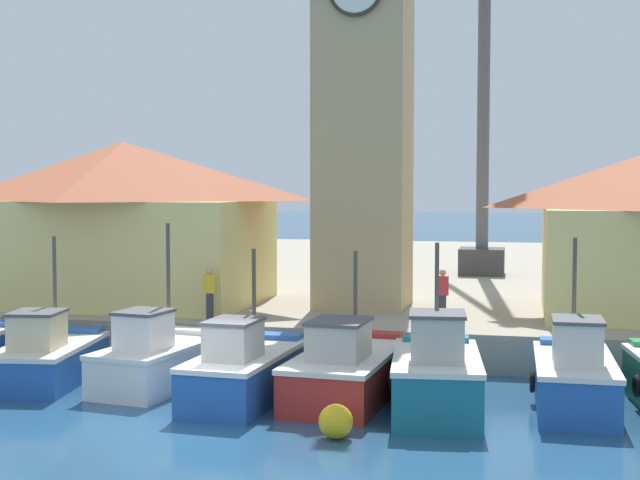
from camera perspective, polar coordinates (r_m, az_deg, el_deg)
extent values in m
plane|color=navy|center=(19.93, -7.86, -11.55)|extent=(300.00, 300.00, 0.00)
cube|color=#9E937F|center=(45.14, 4.14, -2.34)|extent=(120.00, 40.00, 1.10)
cube|color=#2356A8|center=(24.60, -16.96, -7.66)|extent=(2.47, 4.31, 0.92)
cube|color=#2356A8|center=(26.14, -15.53, -5.68)|extent=(1.69, 0.83, 0.24)
cube|color=silver|center=(24.51, -16.98, -6.49)|extent=(2.54, 4.38, 0.12)
cube|color=beige|center=(23.77, -17.64, -5.59)|extent=(1.31, 1.38, 0.88)
cube|color=#4C4C51|center=(23.70, -17.66, -4.44)|extent=(1.40, 1.47, 0.08)
cylinder|color=#4C4742|center=(24.77, -16.61, -2.98)|extent=(0.10, 0.10, 2.78)
torus|color=black|center=(25.18, -18.99, -7.44)|extent=(0.19, 0.53, 0.52)
cube|color=silver|center=(23.44, -10.26, -8.03)|extent=(2.35, 4.25, 0.99)
cube|color=silver|center=(24.83, -8.14, -5.91)|extent=(1.60, 0.81, 0.24)
cube|color=silver|center=(23.34, -10.28, -6.71)|extent=(2.42, 4.32, 0.12)
cube|color=silver|center=(22.66, -11.23, -5.74)|extent=(1.24, 1.35, 0.88)
cube|color=#4C4C51|center=(22.59, -11.24, -4.54)|extent=(1.33, 1.44, 0.08)
cylinder|color=#4C4742|center=(23.54, -9.68, -2.68)|extent=(0.10, 0.10, 3.08)
torus|color=black|center=(24.12, -12.02, -7.72)|extent=(0.19, 0.53, 0.52)
cube|color=#2356A8|center=(21.75, -4.76, -8.82)|extent=(2.00, 4.63, 1.05)
cube|color=#2356A8|center=(23.49, -2.99, -6.28)|extent=(1.51, 0.68, 0.24)
cube|color=silver|center=(21.64, -4.76, -7.32)|extent=(2.06, 4.69, 0.12)
cube|color=#B2ADA3|center=(20.83, -5.56, -6.43)|extent=(1.12, 1.42, 0.83)
cube|color=#4C4C51|center=(20.75, -5.57, -5.19)|extent=(1.21, 1.50, 0.08)
cylinder|color=#4C4742|center=(21.96, -4.25, -3.75)|extent=(0.10, 0.10, 2.46)
torus|color=black|center=(22.31, -6.85, -8.52)|extent=(0.15, 0.53, 0.52)
cube|color=#AD2823|center=(21.95, 1.85, -8.74)|extent=(2.39, 5.20, 1.01)
cube|color=#AD2823|center=(24.01, 3.28, -6.16)|extent=(1.77, 0.72, 0.24)
cube|color=silver|center=(21.84, 1.85, -7.32)|extent=(2.45, 5.27, 0.12)
cube|color=#B2ADA3|center=(20.91, 1.21, -6.47)|extent=(1.33, 1.60, 0.84)
cube|color=#4C4C51|center=(20.84, 1.21, -5.23)|extent=(1.41, 1.69, 0.08)
cylinder|color=#4C4742|center=(22.24, 2.28, -3.81)|extent=(0.10, 0.10, 2.41)
torus|color=black|center=(22.49, -0.72, -8.44)|extent=(0.16, 0.53, 0.52)
cube|color=#196B7F|center=(20.81, 7.46, -9.20)|extent=(2.35, 4.33, 1.20)
cube|color=#196B7F|center=(22.46, 7.41, -6.38)|extent=(1.68, 0.77, 0.24)
cube|color=silver|center=(20.68, 7.47, -7.44)|extent=(2.42, 4.40, 0.12)
cube|color=#B2ADA3|center=(19.86, 7.51, -6.26)|extent=(1.27, 1.36, 1.00)
cube|color=#4C4C51|center=(19.78, 7.53, -4.72)|extent=(1.36, 1.45, 0.08)
cylinder|color=#4C4742|center=(20.98, 7.48, -3.61)|extent=(0.10, 0.10, 2.53)
torus|color=black|center=(21.02, 4.60, -9.05)|extent=(0.18, 0.53, 0.52)
cube|color=#2356A8|center=(21.73, 15.96, -8.95)|extent=(1.77, 4.33, 1.06)
cube|color=#2356A8|center=(23.47, 15.69, -6.40)|extent=(1.47, 0.62, 0.24)
cube|color=silver|center=(21.62, 15.98, -7.45)|extent=(1.83, 4.39, 0.12)
cube|color=beige|center=(20.78, 16.14, -6.37)|extent=(1.05, 1.31, 0.97)
cube|color=#4C4C51|center=(20.69, 16.17, -4.93)|extent=(1.13, 1.39, 0.08)
cylinder|color=#4C4742|center=(21.92, 15.96, -3.47)|extent=(0.10, 0.10, 2.78)
torus|color=black|center=(21.90, 13.43, -8.81)|extent=(0.13, 0.52, 0.52)
torus|color=black|center=(22.01, 19.61, -8.79)|extent=(0.18, 0.53, 0.52)
cube|color=tan|center=(29.91, 2.83, 6.89)|extent=(2.98, 2.98, 11.64)
cube|color=#E5D17A|center=(31.63, -12.41, -0.71)|extent=(9.25, 6.22, 3.55)
pyramid|color=#C1603D|center=(31.55, -12.48, 4.33)|extent=(9.65, 6.62, 2.01)
cube|color=#353539|center=(41.13, 10.31, -1.36)|extent=(2.00, 2.00, 1.20)
cylinder|color=#4C4C51|center=(41.52, 10.47, 12.80)|extent=(0.56, 0.56, 19.18)
sphere|color=gold|center=(18.53, 1.02, -11.54)|extent=(0.71, 0.71, 0.71)
cylinder|color=#33333D|center=(26.42, 7.84, -4.43)|extent=(0.22, 0.22, 0.85)
cube|color=red|center=(26.33, 7.85, -2.91)|extent=(0.34, 0.22, 0.56)
sphere|color=tan|center=(26.29, 7.86, -2.07)|extent=(0.20, 0.20, 0.20)
cylinder|color=#33333D|center=(26.90, -7.07, -4.28)|extent=(0.22, 0.22, 0.85)
cube|color=gold|center=(26.81, -7.08, -2.79)|extent=(0.34, 0.22, 0.56)
sphere|color=tan|center=(26.77, -7.08, -1.96)|extent=(0.20, 0.20, 0.20)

